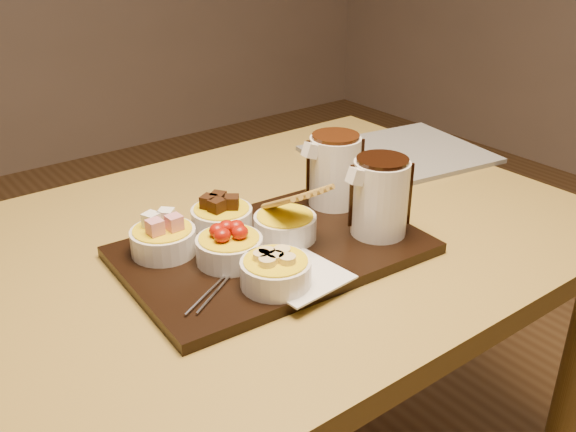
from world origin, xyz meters
TOP-DOWN VIEW (x-y plane):
  - dining_table at (0.00, 0.00)m, footprint 1.20×0.80m
  - serving_board at (0.00, -0.07)m, footprint 0.48×0.32m
  - napkin at (-0.02, -0.17)m, footprint 0.13×0.13m
  - bowl_marshmallows at (-0.14, 0.01)m, footprint 0.10×0.10m
  - bowl_cake at (-0.03, 0.02)m, footprint 0.10×0.10m
  - bowl_strawberries at (-0.08, -0.07)m, footprint 0.10×0.10m
  - bowl_biscotti at (0.03, -0.06)m, footprint 0.10×0.10m
  - bowl_bananas at (-0.06, -0.17)m, footprint 0.10×0.10m
  - pitcher_dark_chocolate at (0.16, -0.14)m, footprint 0.09×0.09m
  - pitcher_milk_chocolate at (0.18, -0.01)m, footprint 0.09×0.09m
  - fondue_skewers at (-0.09, -0.10)m, footprint 0.15×0.24m
  - newspaper at (0.48, 0.11)m, footprint 0.40×0.34m

SIDE VIEW (x-z plane):
  - dining_table at x=0.00m, z-range 0.28..1.03m
  - newspaper at x=0.48m, z-range 0.75..0.76m
  - serving_board at x=0.00m, z-range 0.75..0.77m
  - napkin at x=-0.02m, z-range 0.77..0.77m
  - fondue_skewers at x=-0.09m, z-range 0.77..0.78m
  - bowl_marshmallows at x=-0.14m, z-range 0.77..0.81m
  - bowl_cake at x=-0.03m, z-range 0.77..0.81m
  - bowl_strawberries at x=-0.08m, z-range 0.77..0.81m
  - bowl_biscotti at x=0.03m, z-range 0.77..0.81m
  - bowl_bananas at x=-0.06m, z-range 0.77..0.81m
  - pitcher_dark_chocolate at x=0.16m, z-range 0.77..0.89m
  - pitcher_milk_chocolate at x=0.18m, z-range 0.77..0.89m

